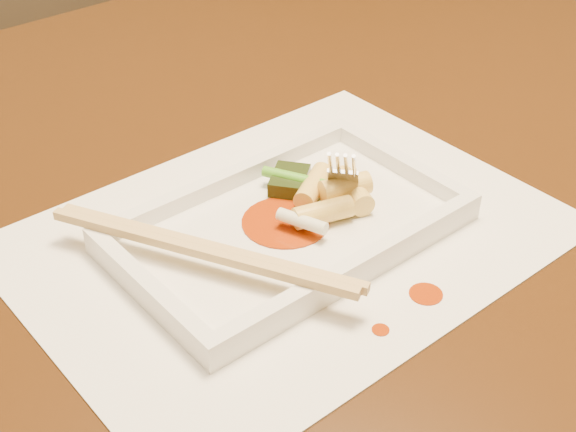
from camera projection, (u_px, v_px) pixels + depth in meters
table at (288, 259)px, 0.76m from camera, size 1.40×0.90×0.75m
placemat at (288, 236)px, 0.62m from camera, size 0.40×0.30×0.00m
sauce_splatter_a at (426, 294)px, 0.56m from camera, size 0.02×0.02×0.00m
sauce_splatter_b at (381, 330)px, 0.53m from camera, size 0.01×0.01×0.00m
plate_base at (288, 231)px, 0.62m from camera, size 0.26×0.16×0.01m
plate_rim_far at (230, 178)px, 0.65m from camera, size 0.26×0.01×0.01m
plate_rim_near at (355, 267)px, 0.56m from camera, size 0.26×0.01×0.01m
plate_rim_left at (148, 288)px, 0.54m from camera, size 0.01×0.14×0.01m
plate_rim_right at (401, 164)px, 0.67m from camera, size 0.01×0.14×0.01m
veg_piece at (289, 180)px, 0.65m from camera, size 0.05×0.05×0.01m
scallion_white at (302, 221)px, 0.60m from camera, size 0.02×0.04×0.01m
scallion_green at (312, 182)px, 0.64m from camera, size 0.05×0.08×0.01m
chopstick_a at (198, 251)px, 0.56m from camera, size 0.12×0.21×0.01m
chopstick_b at (207, 247)px, 0.56m from camera, size 0.12×0.21×0.01m
fork at (343, 104)px, 0.62m from camera, size 0.09×0.10×0.14m
sauce_blob_0 at (285, 222)px, 0.62m from camera, size 0.07×0.07×0.00m
rice_cake_0 at (323, 212)px, 0.61m from camera, size 0.05×0.03×0.02m
rice_cake_1 at (313, 186)px, 0.64m from camera, size 0.05×0.04×0.02m
rice_cake_2 at (345, 187)px, 0.63m from camera, size 0.04×0.03×0.02m
rice_cake_3 at (352, 191)px, 0.63m from camera, size 0.03×0.05×0.02m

